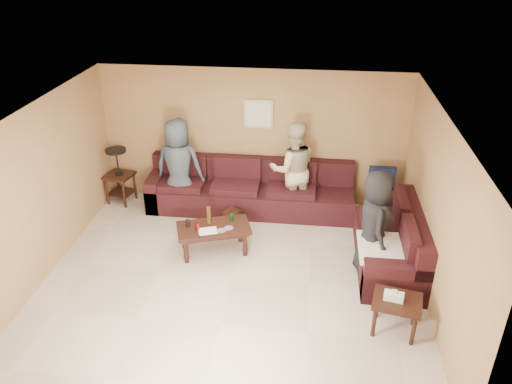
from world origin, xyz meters
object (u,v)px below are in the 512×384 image
Objects in this scene: side_table_right at (396,304)px; waste_bin at (232,219)px; end_table_left at (119,175)px; person_left at (179,167)px; person_middle at (293,169)px; sectional_sofa at (293,211)px; coffee_table at (213,230)px; person_right at (375,223)px.

side_table_right is 3.36m from waste_bin.
end_table_left is 0.61× the size of person_left.
person_middle is (2.00, 0.15, -0.01)m from person_left.
side_table_right is 0.39× the size of person_left.
end_table_left reaches higher than sectional_sofa.
coffee_table reaches higher than side_table_right.
person_right is at bearing -4.44° from coffee_table.
person_middle is at bearing 95.95° from sectional_sofa.
waste_bin is at bearing 78.16° from coffee_table.
person_middle is (1.16, 1.41, 0.46)m from coffee_table.
sectional_sofa is 6.80× the size of side_table_right.
person_left is 3.58m from person_right.
waste_bin is (0.17, 0.80, -0.25)m from coffee_table.
waste_bin is (-2.45, 2.28, -0.27)m from side_table_right.
person_right is (1.21, -1.08, 0.49)m from sectional_sofa.
person_right is (3.27, -1.45, -0.06)m from person_left.
sectional_sofa is at bearing 120.75° from side_table_right.
coffee_table is 0.72× the size of person_left.
coffee_table reaches higher than waste_bin.
person_right reaches higher than waste_bin.
person_right is (2.43, -0.19, 0.42)m from coffee_table.
person_middle reaches higher than sectional_sofa.
side_table_right is at bearing -29.44° from coffee_table.
end_table_left is (-3.27, 0.55, 0.23)m from sectional_sofa.
coffee_table is at bearing -143.72° from sectional_sofa.
coffee_table is (-1.21, -0.89, 0.07)m from sectional_sofa.
side_table_right is at bearing 103.77° from person_middle.
person_middle is at bearing -0.58° from end_table_left.
sectional_sofa is at bearing 36.28° from coffee_table.
end_table_left is at bearing 144.92° from coffee_table.
waste_bin is 1.37m from person_middle.
person_right is at bearing -23.54° from waste_bin.
person_right is at bearing 115.33° from person_middle.
person_left reaches higher than side_table_right.
sectional_sofa is 2.76m from side_table_right.
coffee_table is at bearing 126.45° from person_left.
person_left is 1.01× the size of person_middle.
person_middle is at bearing 50.60° from coffee_table.
end_table_left is 0.62× the size of person_middle.
waste_bin is at bearing 18.67° from person_middle.
coffee_table is 3.01m from side_table_right.
person_right is (-0.20, 1.29, 0.39)m from side_table_right.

